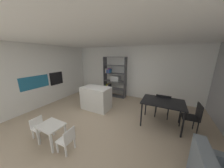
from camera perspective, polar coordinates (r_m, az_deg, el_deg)
name	(u,v)px	position (r m, az deg, el deg)	size (l,w,h in m)	color
ground_plane	(98,122)	(3.80, -7.61, -19.22)	(9.52, 9.52, 0.00)	tan
ceiling_slab	(94,37)	(3.19, -9.31, 23.05)	(6.92, 5.65, 0.06)	white
back_partition	(127,72)	(5.73, 8.04, 6.19)	(6.92, 0.06, 2.56)	white
tall_cabinet_run_left	(36,76)	(5.61, -35.02, 3.48)	(0.65, 5.09, 2.56)	silver
cabinet_niche_splashback	(35,82)	(5.24, -35.37, 0.72)	(0.01, 1.08, 0.50)	#1E6084
built_in_oven	(56,78)	(5.70, -27.09, 2.69)	(0.06, 0.62, 0.56)	black
kitchen_island	(96,98)	(4.47, -8.27, -7.28)	(1.10, 0.69, 0.91)	silver
open_bookshelf	(114,78)	(5.67, 0.98, 3.10)	(1.18, 0.36, 2.05)	#4C4C51
child_table	(51,128)	(3.18, -29.29, -19.57)	(0.58, 0.46, 0.52)	silver
child_chair_left	(39,126)	(3.64, -33.93, -17.98)	(0.32, 0.32, 0.53)	white
child_chair_right	(67,139)	(2.87, -22.43, -25.14)	(0.32, 0.32, 0.59)	white
dining_table	(163,104)	(3.66, 24.98, -9.32)	(1.19, 0.85, 0.79)	black
dining_chair_far	(163,104)	(4.15, 25.00, -9.36)	(0.46, 0.43, 0.86)	black
dining_chair_window_side	(194,116)	(3.82, 37.00, -13.07)	(0.43, 0.43, 0.87)	black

